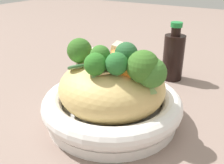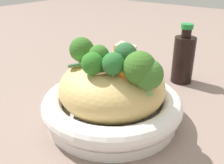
{
  "view_description": "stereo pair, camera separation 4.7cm",
  "coord_description": "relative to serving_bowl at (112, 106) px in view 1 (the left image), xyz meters",
  "views": [
    {
      "loc": [
        -0.36,
        -0.22,
        0.27
      ],
      "look_at": [
        0.0,
        0.0,
        0.08
      ],
      "focal_mm": 41.43,
      "sensor_mm": 36.0,
      "label": 1
    },
    {
      "loc": [
        -0.34,
        -0.26,
        0.27
      ],
      "look_at": [
        0.0,
        0.0,
        0.08
      ],
      "focal_mm": 41.43,
      "sensor_mm": 36.0,
      "label": 2
    }
  ],
  "objects": [
    {
      "name": "ground_plane",
      "position": [
        0.0,
        0.0,
        -0.03
      ],
      "size": [
        3.0,
        3.0,
        0.0
      ],
      "primitive_type": "plane",
      "color": "gray"
    },
    {
      "name": "serving_bowl",
      "position": [
        0.0,
        0.0,
        0.0
      ],
      "size": [
        0.26,
        0.26,
        0.06
      ],
      "color": "white",
      "rests_on": "ground_plane"
    },
    {
      "name": "noodle_heap",
      "position": [
        -0.0,
        -0.0,
        0.04
      ],
      "size": [
        0.19,
        0.19,
        0.11
      ],
      "color": "#D6B46B",
      "rests_on": "serving_bowl"
    },
    {
      "name": "soy_sauce_bottle",
      "position": [
        0.25,
        -0.03,
        0.03
      ],
      "size": [
        0.05,
        0.05,
        0.15
      ],
      "color": "black",
      "rests_on": "ground_plane"
    },
    {
      "name": "carrot_coins",
      "position": [
        0.0,
        -0.0,
        0.09
      ],
      "size": [
        0.07,
        0.14,
        0.04
      ],
      "color": "orange",
      "rests_on": "serving_bowl"
    },
    {
      "name": "zucchini_slices",
      "position": [
        0.01,
        -0.02,
        0.08
      ],
      "size": [
        0.12,
        0.17,
        0.04
      ],
      "color": "beige",
      "rests_on": "serving_bowl"
    },
    {
      "name": "broccoli_florets",
      "position": [
        -0.02,
        -0.03,
        0.1
      ],
      "size": [
        0.1,
        0.2,
        0.07
      ],
      "color": "#99BC6F",
      "rests_on": "serving_bowl"
    },
    {
      "name": "chicken_chunks",
      "position": [
        0.04,
        0.03,
        0.09
      ],
      "size": [
        0.09,
        0.1,
        0.04
      ],
      "color": "beige",
      "rests_on": "serving_bowl"
    }
  ]
}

